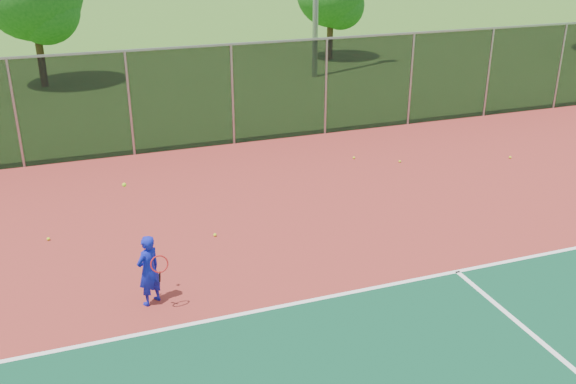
% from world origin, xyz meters
% --- Properties ---
extents(court_apron, '(30.00, 20.00, 0.02)m').
position_xyz_m(court_apron, '(0.00, 2.00, 0.01)').
color(court_apron, maroon).
rests_on(court_apron, ground).
extents(fence_back, '(30.00, 0.06, 3.03)m').
position_xyz_m(fence_back, '(0.00, 12.00, 1.56)').
color(fence_back, black).
rests_on(fence_back, court_apron).
extents(tennis_player, '(0.59, 0.68, 2.30)m').
position_xyz_m(tennis_player, '(-3.73, 3.90, 0.69)').
color(tennis_player, '#1118A8').
rests_on(tennis_player, court_apron).
extents(practice_ball_1, '(0.07, 0.07, 0.07)m').
position_xyz_m(practice_ball_1, '(-5.43, 7.08, 0.06)').
color(practice_ball_1, '#C1DF19').
rests_on(practice_ball_1, court_apron).
extents(practice_ball_2, '(0.07, 0.07, 0.07)m').
position_xyz_m(practice_ball_2, '(3.94, 8.79, 0.06)').
color(practice_ball_2, '#C1DF19').
rests_on(practice_ball_2, court_apron).
extents(practice_ball_4, '(0.07, 0.07, 0.07)m').
position_xyz_m(practice_ball_4, '(2.86, 9.50, 0.06)').
color(practice_ball_4, '#C1DF19').
rests_on(practice_ball_4, court_apron).
extents(practice_ball_5, '(0.07, 0.07, 0.07)m').
position_xyz_m(practice_ball_5, '(-2.05, 6.07, 0.06)').
color(practice_ball_5, '#C1DF19').
rests_on(practice_ball_5, court_apron).
extents(practice_ball_6, '(0.07, 0.07, 0.07)m').
position_xyz_m(practice_ball_6, '(7.08, 8.03, 0.06)').
color(practice_ball_6, '#C1DF19').
rests_on(practice_ball_6, court_apron).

